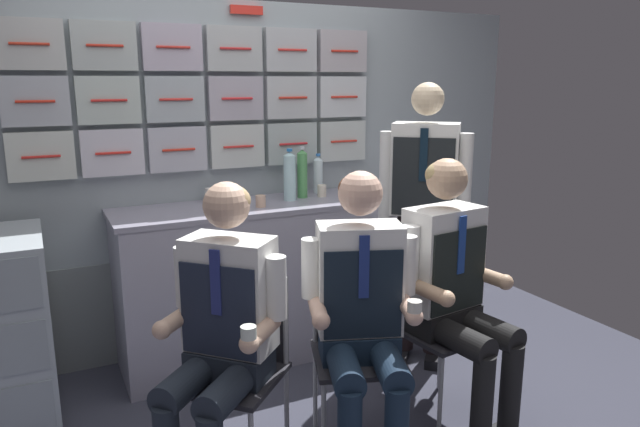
# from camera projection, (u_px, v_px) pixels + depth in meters

# --- Properties ---
(galley_bulkhead) EXTENTS (4.20, 0.14, 2.15)m
(galley_bulkhead) POSITION_uv_depth(u_px,v_px,m) (227.00, 174.00, 3.69)
(galley_bulkhead) COLOR #97A3A8
(galley_bulkhead) RESTS_ON ground
(galley_counter) EXTENTS (1.83, 0.53, 0.96)m
(galley_counter) POSITION_uv_depth(u_px,v_px,m) (269.00, 279.00, 3.65)
(galley_counter) COLOR #9997A9
(galley_counter) RESTS_ON ground
(service_trolley) EXTENTS (0.40, 0.65, 0.96)m
(service_trolley) POSITION_uv_depth(u_px,v_px,m) (6.00, 325.00, 2.88)
(service_trolley) COLOR black
(service_trolley) RESTS_ON ground
(folding_chair_left) EXTENTS (0.57, 0.57, 0.87)m
(folding_chair_left) POSITION_uv_depth(u_px,v_px,m) (240.00, 350.00, 2.56)
(folding_chair_left) COLOR #A8AAAF
(folding_chair_left) RESTS_ON ground
(crew_member_left) EXTENTS (0.66, 0.66, 1.29)m
(crew_member_left) POSITION_uv_depth(u_px,v_px,m) (221.00, 326.00, 2.37)
(crew_member_left) COLOR black
(crew_member_left) RESTS_ON ground
(folding_chair_right) EXTENTS (0.51, 0.51, 0.87)m
(folding_chair_right) POSITION_uv_depth(u_px,v_px,m) (355.00, 332.00, 2.74)
(folding_chair_right) COLOR #A8AAAF
(folding_chair_right) RESTS_ON ground
(crew_member_right) EXTENTS (0.55, 0.69, 1.31)m
(crew_member_right) POSITION_uv_depth(u_px,v_px,m) (362.00, 306.00, 2.54)
(crew_member_right) COLOR black
(crew_member_right) RESTS_ON ground
(folding_chair_by_counter) EXTENTS (0.45, 0.45, 0.87)m
(folding_chair_by_counter) POSITION_uv_depth(u_px,v_px,m) (430.00, 309.00, 3.01)
(folding_chair_by_counter) COLOR #A8AAAF
(folding_chair_by_counter) RESTS_ON ground
(crew_member_by_counter) EXTENTS (0.52, 0.67, 1.32)m
(crew_member_by_counter) POSITION_uv_depth(u_px,v_px,m) (454.00, 280.00, 2.84)
(crew_member_by_counter) COLOR black
(crew_member_by_counter) RESTS_ON ground
(crew_member_standing) EXTENTS (0.42, 0.41, 1.67)m
(crew_member_standing) POSITION_uv_depth(u_px,v_px,m) (424.00, 201.00, 3.43)
(crew_member_standing) COLOR black
(crew_member_standing) RESTS_ON ground
(water_bottle_tall) EXTENTS (0.06, 0.06, 0.32)m
(water_bottle_tall) POSITION_uv_depth(u_px,v_px,m) (302.00, 173.00, 3.66)
(water_bottle_tall) COLOR #4F9954
(water_bottle_tall) RESTS_ON galley_counter
(water_bottle_short) EXTENTS (0.08, 0.08, 0.32)m
(water_bottle_short) POSITION_uv_depth(u_px,v_px,m) (290.00, 176.00, 3.58)
(water_bottle_short) COLOR silver
(water_bottle_short) RESTS_ON galley_counter
(water_bottle_clear) EXTENTS (0.06, 0.06, 0.26)m
(water_bottle_clear) POSITION_uv_depth(u_px,v_px,m) (318.00, 175.00, 3.82)
(water_bottle_clear) COLOR silver
(water_bottle_clear) RESTS_ON galley_counter
(coffee_cup_white) EXTENTS (0.07, 0.07, 0.08)m
(coffee_cup_white) POSITION_uv_depth(u_px,v_px,m) (211.00, 195.00, 3.55)
(coffee_cup_white) COLOR white
(coffee_cup_white) RESTS_ON galley_counter
(paper_cup_blue) EXTENTS (0.06, 0.06, 0.07)m
(paper_cup_blue) POSITION_uv_depth(u_px,v_px,m) (261.00, 201.00, 3.41)
(paper_cup_blue) COLOR tan
(paper_cup_blue) RESTS_ON galley_counter
(paper_cup_tan) EXTENTS (0.06, 0.06, 0.07)m
(paper_cup_tan) POSITION_uv_depth(u_px,v_px,m) (322.00, 190.00, 3.72)
(paper_cup_tan) COLOR beige
(paper_cup_tan) RESTS_ON galley_counter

